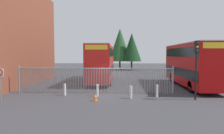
{
  "coord_description": "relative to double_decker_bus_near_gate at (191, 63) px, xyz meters",
  "views": [
    {
      "loc": [
        0.84,
        -16.42,
        3.29
      ],
      "look_at": [
        0.0,
        4.0,
        2.0
      ],
      "focal_mm": 31.14,
      "sensor_mm": 36.0,
      "label": 1
    }
  ],
  "objects": [
    {
      "name": "ground_plane",
      "position": [
        -8.13,
        4.12,
        -2.42
      ],
      "size": [
        100.0,
        100.0,
        0.0
      ],
      "primitive_type": "plane",
      "color": "#3D3D42"
    },
    {
      "name": "bollard_near_left",
      "position": [
        -11.75,
        -4.91,
        -1.95
      ],
      "size": [
        0.2,
        0.2,
        0.95
      ],
      "primitive_type": "cylinder",
      "color": "silver",
      "rests_on": "ground"
    },
    {
      "name": "speed_limit_sign_post",
      "position": [
        -15.78,
        -7.01,
        -0.65
      ],
      "size": [
        0.6,
        0.14,
        2.4
      ],
      "color": "slate",
      "rests_on": "ground"
    },
    {
      "name": "traffic_cone_by_gate",
      "position": [
        -9.04,
        -6.74,
        -2.13
      ],
      "size": [
        0.34,
        0.34,
        0.59
      ],
      "color": "orange",
      "rests_on": "ground"
    },
    {
      "name": "palisade_fence",
      "position": [
        -9.44,
        -3.88,
        -1.24
      ],
      "size": [
        13.37,
        0.14,
        2.35
      ],
      "color": "gray",
      "rests_on": "ground"
    },
    {
      "name": "tree_tall_back",
      "position": [
        -4.8,
        21.35,
        2.46
      ],
      "size": [
        4.16,
        4.16,
        7.87
      ],
      "color": "#4C3823",
      "rests_on": "ground"
    },
    {
      "name": "double_decker_bus_behind_fence_left",
      "position": [
        -9.51,
        3.3,
        0.0
      ],
      "size": [
        2.54,
        10.81,
        4.42
      ],
      "color": "red",
      "rests_on": "ground"
    },
    {
      "name": "traffic_light_kerbside",
      "position": [
        -1.78,
        -6.08,
        0.56
      ],
      "size": [
        0.28,
        0.33,
        4.3
      ],
      "color": "black",
      "rests_on": "ground"
    },
    {
      "name": "bollard_near_right",
      "position": [
        -6.46,
        -5.82,
        -1.95
      ],
      "size": [
        0.2,
        0.2,
        0.95
      ],
      "primitive_type": "cylinder",
      "color": "silver",
      "rests_on": "ground"
    },
    {
      "name": "bollard_center_front",
      "position": [
        -9.08,
        -5.15,
        -1.95
      ],
      "size": [
        0.2,
        0.2,
        0.95
      ],
      "primitive_type": "cylinder",
      "color": "silver",
      "rests_on": "ground"
    },
    {
      "name": "tree_short_side",
      "position": [
        -7.31,
        22.86,
        3.06
      ],
      "size": [
        5.03,
        5.03,
        9.09
      ],
      "color": "#4C3823",
      "rests_on": "ground"
    },
    {
      "name": "bollard_far_right",
      "position": [
        -4.4,
        -5.21,
        -1.95
      ],
      "size": [
        0.2,
        0.2,
        0.95
      ],
      "primitive_type": "cylinder",
      "color": "silver",
      "rests_on": "ground"
    },
    {
      "name": "double_decker_bus_near_gate",
      "position": [
        0.0,
        0.0,
        0.0
      ],
      "size": [
        2.54,
        10.81,
        4.42
      ],
      "color": "#B70C0C",
      "rests_on": "ground"
    }
  ]
}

